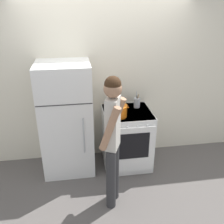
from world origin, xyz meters
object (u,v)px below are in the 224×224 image
refrigerator (67,120)px  stove_range (127,138)px  dutch_oven_pot (118,111)px  utensil_jar (137,103)px  person (113,137)px  tea_kettle (116,104)px

refrigerator → stove_range: bearing=-2.9°
dutch_oven_pot → utensil_jar: bearing=39.2°
stove_range → person: size_ratio=0.53×
stove_range → person: 1.01m
tea_kettle → utensil_jar: (0.33, 0.01, 0.01)m
refrigerator → tea_kettle: size_ratio=7.46×
dutch_oven_pot → person: person is taller
utensil_jar → person: (-0.53, -0.97, -0.01)m
dutch_oven_pot → tea_kettle: tea_kettle is taller
tea_kettle → utensil_jar: bearing=1.2°
stove_range → utensil_jar: (0.18, 0.17, 0.53)m
refrigerator → utensil_jar: bearing=6.5°
refrigerator → utensil_jar: size_ratio=6.45×
stove_range → tea_kettle: tea_kettle is taller
utensil_jar → person: size_ratio=0.15×
stove_range → utensil_jar: utensil_jar is taller
stove_range → tea_kettle: size_ratio=4.07×
stove_range → tea_kettle: 0.57m
dutch_oven_pot → tea_kettle: (0.01, 0.27, -0.02)m
stove_range → tea_kettle: (-0.15, 0.16, 0.52)m
stove_range → person: person is taller
stove_range → dutch_oven_pot: 0.57m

